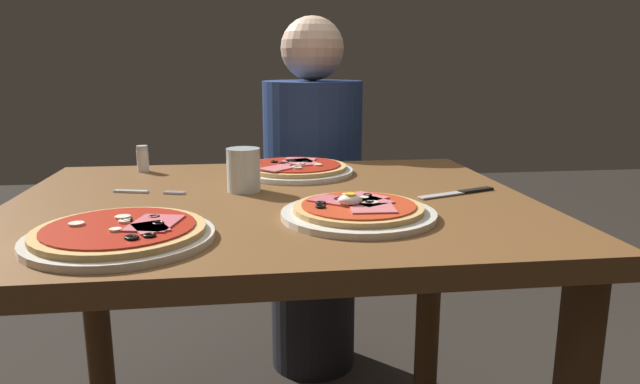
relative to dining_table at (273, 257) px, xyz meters
name	(u,v)px	position (x,y,z in m)	size (l,w,h in m)	color
dining_table	(273,257)	(0.00, 0.00, 0.00)	(1.06, 0.86, 0.76)	brown
pizza_foreground	(358,211)	(0.15, -0.17, 0.14)	(0.28, 0.28, 0.05)	silver
pizza_across_left	(296,169)	(0.07, 0.26, 0.14)	(0.29, 0.29, 0.03)	white
pizza_across_right	(121,234)	(-0.25, -0.26, 0.14)	(0.29, 0.29, 0.03)	silver
water_glass_near	(244,173)	(-0.06, 0.08, 0.17)	(0.07, 0.07, 0.09)	silver
fork	(144,192)	(-0.27, 0.09, 0.13)	(0.16, 0.06, 0.00)	silver
knife	(462,192)	(0.40, -0.01, 0.13)	(0.19, 0.09, 0.01)	silver
salt_shaker	(143,159)	(-0.31, 0.34, 0.16)	(0.03, 0.03, 0.07)	white
diner_person	(313,208)	(0.16, 0.69, -0.08)	(0.32, 0.32, 1.18)	black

